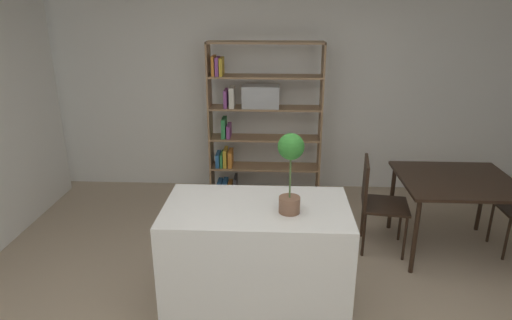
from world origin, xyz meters
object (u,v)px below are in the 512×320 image
at_px(open_bookshelf, 255,121).
at_px(dining_chair_island_side, 375,197).
at_px(dining_table, 456,186).
at_px(potted_plant_on_island, 291,165).
at_px(kitchen_island, 257,261).

distance_m(open_bookshelf, dining_chair_island_side, 1.79).
bearing_deg(open_bookshelf, dining_table, -31.38).
distance_m(potted_plant_on_island, dining_table, 2.08).
distance_m(kitchen_island, potted_plant_on_island, 0.86).
relative_size(dining_table, dining_chair_island_side, 1.15).
height_order(open_bookshelf, dining_table, open_bookshelf).
relative_size(kitchen_island, dining_table, 1.29).
bearing_deg(kitchen_island, dining_chair_island_side, 43.31).
xyz_separation_m(kitchen_island, dining_chair_island_side, (1.12, 1.05, 0.09)).
distance_m(open_bookshelf, dining_table, 2.36).
bearing_deg(potted_plant_on_island, open_bookshelf, 98.82).
bearing_deg(open_bookshelf, potted_plant_on_island, -81.18).
bearing_deg(potted_plant_on_island, dining_table, 34.63).
xyz_separation_m(kitchen_island, open_bookshelf, (-0.13, 2.26, 0.53)).
relative_size(kitchen_island, open_bookshelf, 0.71).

